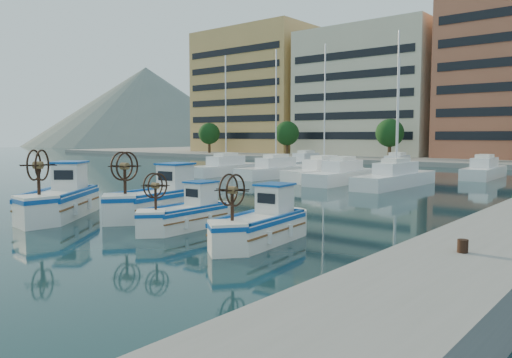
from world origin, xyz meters
The scene contains 7 objects.
ground centered at (0.00, 0.00, 0.00)m, with size 300.00×300.00×0.00m, color #173A3D.
hill_west centered at (-140.00, 110.00, 0.00)m, with size 180.00×180.00×60.00m, color slate.
yacht_marina centered at (-2.83, 27.79, 0.53)m, with size 37.31×22.31×11.50m.
fishing_boat_a centered at (-5.50, -1.36, 0.90)m, with size 4.78×5.21×3.26m.
fishing_boat_b centered at (-2.16, 1.81, 0.87)m, with size 2.65×5.16×3.15m.
fishing_boat_c centered at (1.26, 0.40, 0.66)m, with size 1.74×3.91×2.41m.
fishing_boat_d centered at (5.36, 0.22, 0.72)m, with size 2.17×4.27×2.60m.
Camera 1 is at (16.42, -13.52, 3.84)m, focal length 35.00 mm.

